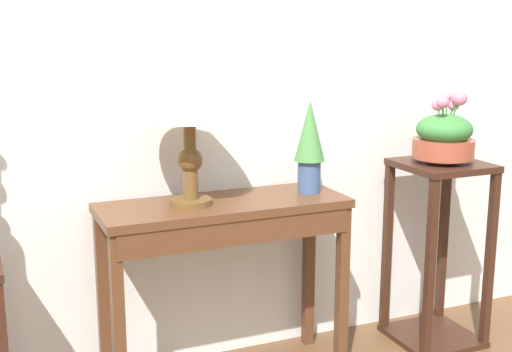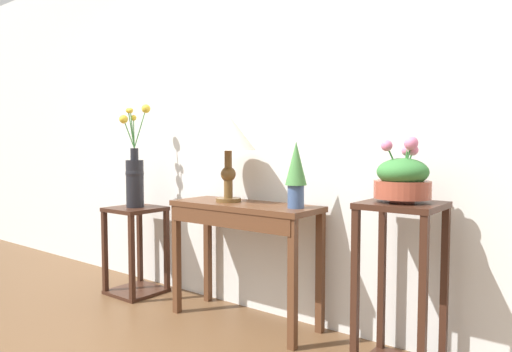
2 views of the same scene
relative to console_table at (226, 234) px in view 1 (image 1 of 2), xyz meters
name	(u,v)px [view 1 (image 1 of 2)]	position (x,y,z in m)	size (l,w,h in m)	color
back_wall_with_art	(184,47)	(-0.07, 0.30, 0.75)	(9.00, 0.10, 2.80)	silver
console_table	(226,234)	(0.00, 0.00, 0.00)	(1.02, 0.37, 0.79)	#56331E
table_lamp	(189,95)	(-0.14, 0.02, 0.57)	(0.37, 0.37, 0.58)	brown
potted_plant_on_console	(310,141)	(0.39, 0.03, 0.35)	(0.13, 0.13, 0.40)	#3D5684
pedestal_stand_right	(437,253)	(1.05, -0.02, -0.22)	(0.38, 0.38, 0.88)	#381E14
planter_bowl_wide_right	(444,136)	(1.06, -0.02, 0.34)	(0.28, 0.28, 0.33)	#9E4733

